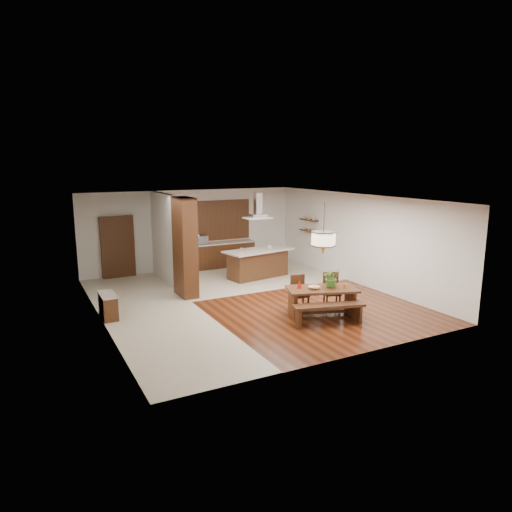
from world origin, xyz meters
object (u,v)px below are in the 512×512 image
hallway_console (108,306)px  island_cup (270,247)px  foliage_plant (332,278)px  fruit_bowl (314,288)px  dining_table (322,295)px  kitchen_island (258,263)px  microwave (199,240)px  range_hood (258,206)px  dining_chair_right (332,291)px  pendant_lantern (324,229)px  dining_chair_left (300,293)px  dining_bench (329,314)px

hallway_console → island_cup: island_cup is taller
foliage_plant → fruit_bowl: bearing=171.9°
dining_table → kitchen_island: 4.32m
hallway_console → microwave: size_ratio=1.59×
kitchen_island → range_hood: bearing=80.2°
fruit_bowl → foliage_plant: bearing=-8.1°
dining_table → fruit_bowl: fruit_bowl is taller
dining_chair_right → fruit_bowl: dining_chair_right is taller
dining_chair_right → pendant_lantern: size_ratio=0.74×
dining_table → microwave: microwave is taller
pendant_lantern → range_hood: same height
dining_chair_left → dining_chair_right: size_ratio=0.96×
kitchen_island → pendant_lantern: bearing=-105.5°
dining_table → dining_chair_left: 0.70m
kitchen_island → island_cup: bearing=-18.8°
range_hood → kitchen_island: bearing=-90.0°
dining_chair_left → island_cup: island_cup is taller
pendant_lantern → hallway_console: bearing=154.3°
dining_table → dining_chair_left: size_ratio=2.11×
dining_bench → kitchen_island: kitchen_island is taller
hallway_console → dining_bench: hallway_console is taller
kitchen_island → dining_chair_left: bearing=-110.1°
dining_bench → fruit_bowl: size_ratio=6.42×
dining_chair_left → dining_chair_right: 0.88m
dining_chair_left → pendant_lantern: (0.23, -0.65, 1.78)m
pendant_lantern → kitchen_island: 4.66m
dining_chair_left → dining_table: bearing=-61.5°
dining_chair_left → range_hood: (0.66, 3.65, 2.00)m
dining_chair_left → fruit_bowl: dining_chair_left is taller
range_hood → microwave: bearing=123.4°
dining_bench → island_cup: size_ratio=13.40×
hallway_console → range_hood: range_hood is taller
dining_chair_right → range_hood: 4.42m
hallway_console → dining_chair_right: 5.83m
dining_chair_left → fruit_bowl: (0.00, -0.62, 0.30)m
hallway_console → foliage_plant: size_ratio=1.74×
pendant_lantern → range_hood: (0.43, 4.30, 0.22)m
dining_table → kitchen_island: (0.43, 4.30, -0.04)m
dining_chair_right → microwave: size_ratio=1.74×
pendant_lantern → fruit_bowl: 1.50m
range_hood → microwave: 2.79m
hallway_console → fruit_bowl: (4.65, -2.32, 0.45)m
hallway_console → microwave: 5.68m
foliage_plant → island_cup: 4.31m
hallway_console → kitchen_island: bearing=20.1°
fruit_bowl → microwave: size_ratio=0.50×
dining_bench → dining_chair_left: 1.27m
range_hood → fruit_bowl: bearing=-98.8°
dining_bench → microwave: microwave is taller
dining_table → pendant_lantern: pendant_lantern is taller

